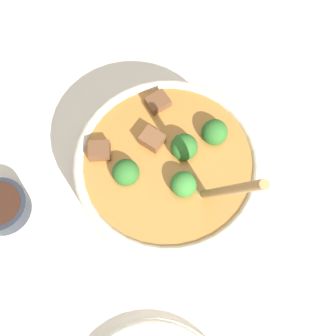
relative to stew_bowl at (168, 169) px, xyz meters
name	(u,v)px	position (x,y,z in m)	size (l,w,h in m)	color
ground_plane	(168,181)	(0.00, 0.00, -0.05)	(4.00, 4.00, 0.00)	silver
stew_bowl	(168,169)	(0.00, 0.00, 0.00)	(0.29, 0.29, 0.27)	beige
condiment_bowl	(1,206)	(-0.27, 0.04, -0.03)	(0.09, 0.09, 0.03)	#232833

